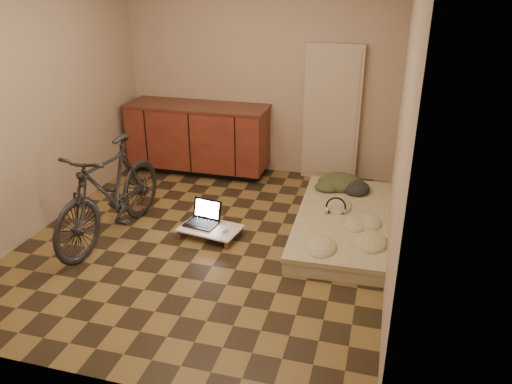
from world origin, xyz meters
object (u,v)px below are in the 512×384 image
(bicycle, at_px, (109,187))
(laptop, at_px, (203,218))
(lap_desk, at_px, (210,228))
(futon, at_px, (344,222))

(bicycle, distance_m, laptop, 0.98)
(lap_desk, bearing_deg, bicycle, -154.86)
(laptop, bearing_deg, futon, 25.46)
(bicycle, height_order, laptop, bicycle)
(bicycle, relative_size, futon, 0.85)
(bicycle, xyz_separation_m, futon, (2.22, 0.76, -0.46))
(lap_desk, bearing_deg, laptop, 150.98)
(futon, height_order, lap_desk, futon)
(futon, height_order, laptop, laptop)
(bicycle, height_order, lap_desk, bicycle)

